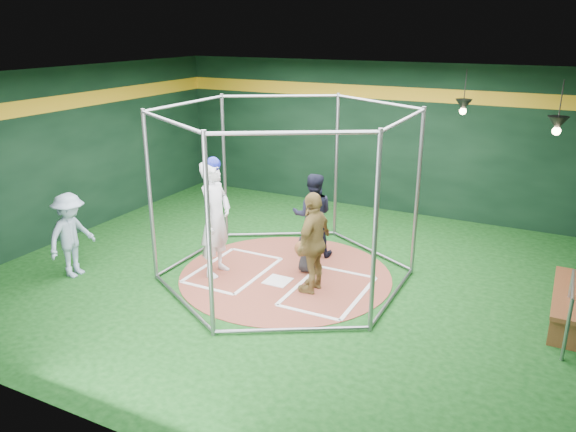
% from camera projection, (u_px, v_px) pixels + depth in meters
% --- Properties ---
extents(room_shell, '(10.10, 9.10, 3.53)m').
position_uv_depth(room_shell, '(286.00, 181.00, 9.55)').
color(room_shell, '#0C370E').
rests_on(room_shell, ground).
extents(clay_disc, '(3.80, 3.80, 0.01)m').
position_uv_depth(clay_disc, '(285.00, 275.00, 10.10)').
color(clay_disc, brown).
rests_on(clay_disc, ground).
extents(home_plate, '(0.43, 0.43, 0.01)m').
position_uv_depth(home_plate, '(278.00, 281.00, 9.85)').
color(home_plate, white).
rests_on(home_plate, clay_disc).
extents(batter_box_left, '(1.17, 1.77, 0.01)m').
position_uv_depth(batter_box_left, '(233.00, 270.00, 10.30)').
color(batter_box_left, white).
rests_on(batter_box_left, clay_disc).
extents(batter_box_right, '(1.17, 1.77, 0.01)m').
position_uv_depth(batter_box_right, '(329.00, 291.00, 9.48)').
color(batter_box_right, white).
rests_on(batter_box_right, clay_disc).
extents(batting_cage, '(4.05, 4.67, 3.00)m').
position_uv_depth(batting_cage, '(285.00, 196.00, 9.62)').
color(batting_cage, gray).
rests_on(batting_cage, ground).
extents(pendant_lamp_near, '(0.34, 0.34, 0.90)m').
position_uv_depth(pendant_lamp_near, '(463.00, 105.00, 11.32)').
color(pendant_lamp_near, black).
rests_on(pendant_lamp_near, room_shell).
extents(pendant_lamp_far, '(0.34, 0.34, 0.90)m').
position_uv_depth(pendant_lamp_far, '(558.00, 124.00, 9.20)').
color(pendant_lamp_far, black).
rests_on(pendant_lamp_far, room_shell).
extents(batter_figure, '(0.55, 0.79, 2.15)m').
position_uv_depth(batter_figure, '(215.00, 218.00, 9.84)').
color(batter_figure, white).
rests_on(batter_figure, clay_disc).
extents(visitor_leopard, '(0.47, 1.03, 1.73)m').
position_uv_depth(visitor_leopard, '(314.00, 242.00, 9.26)').
color(visitor_leopard, '#A48846').
rests_on(visitor_leopard, clay_disc).
extents(catcher_figure, '(0.52, 0.59, 0.94)m').
position_uv_depth(catcher_figure, '(307.00, 247.00, 10.07)').
color(catcher_figure, black).
rests_on(catcher_figure, clay_disc).
extents(umpire, '(0.97, 0.88, 1.63)m').
position_uv_depth(umpire, '(313.00, 215.00, 10.74)').
color(umpire, black).
rests_on(umpire, clay_disc).
extents(bystander_blue, '(0.59, 1.00, 1.53)m').
position_uv_depth(bystander_blue, '(71.00, 235.00, 9.88)').
color(bystander_blue, '#8FA5BD').
rests_on(bystander_blue, ground).
extents(steel_railing, '(0.05, 1.07, 0.92)m').
position_uv_depth(steel_railing, '(570.00, 303.00, 7.78)').
color(steel_railing, gray).
rests_on(steel_railing, ground).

